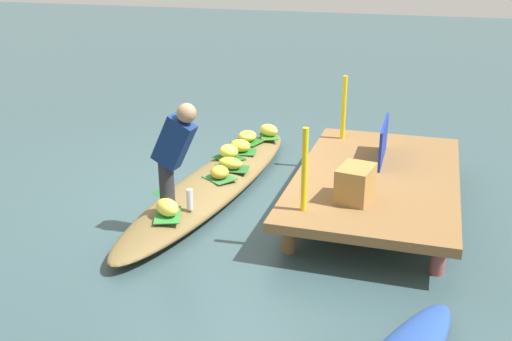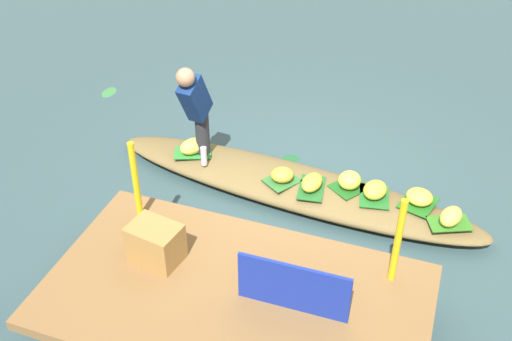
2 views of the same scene
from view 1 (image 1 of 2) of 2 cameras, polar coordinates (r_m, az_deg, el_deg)
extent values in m
plane|color=#334C50|center=(7.48, -4.00, -2.15)|extent=(40.00, 40.00, 0.00)
cube|color=brown|center=(7.00, 11.46, -0.72)|extent=(3.20, 1.80, 0.10)
cylinder|color=brown|center=(8.35, 7.38, 1.53)|extent=(0.14, 0.14, 0.34)
cylinder|color=brown|center=(6.04, 3.16, -6.28)|extent=(0.14, 0.14, 0.34)
cylinder|color=brown|center=(8.26, 17.26, 0.50)|extent=(0.14, 0.14, 0.34)
cylinder|color=brown|center=(5.91, 16.97, -7.88)|extent=(0.14, 0.14, 0.34)
ellipsoid|color=brown|center=(7.43, -4.03, -1.30)|extent=(4.39, 1.20, 0.24)
cube|color=#306C2F|center=(7.28, -3.48, -0.72)|extent=(0.44, 0.45, 0.01)
ellipsoid|color=gold|center=(7.25, -3.49, -0.16)|extent=(0.32, 0.30, 0.15)
cube|color=#20631C|center=(8.60, -0.86, 2.81)|extent=(0.42, 0.46, 0.01)
ellipsoid|color=yellow|center=(8.58, -0.86, 3.30)|extent=(0.33, 0.32, 0.16)
cube|color=#225F26|center=(7.57, -2.46, 0.18)|extent=(0.33, 0.48, 0.01)
ellipsoid|color=gold|center=(7.54, -2.47, 0.70)|extent=(0.24, 0.34, 0.15)
cube|color=#347321|center=(8.85, 1.21, 3.33)|extent=(0.48, 0.40, 0.01)
ellipsoid|color=#F4D84F|center=(8.82, 1.22, 3.87)|extent=(0.29, 0.35, 0.18)
cube|color=#216626|center=(8.18, -1.50, 1.82)|extent=(0.37, 0.46, 0.01)
ellipsoid|color=yellow|center=(8.15, -1.50, 2.38)|extent=(0.30, 0.34, 0.17)
cube|color=#1D591D|center=(7.95, -2.60, 1.21)|extent=(0.46, 0.47, 0.01)
ellipsoid|color=#EEDF48|center=(7.91, -2.61, 1.84)|extent=(0.29, 0.30, 0.19)
cube|color=#2F8233|center=(6.38, -8.42, -4.20)|extent=(0.49, 0.39, 0.01)
ellipsoid|color=#F4DD4F|center=(6.34, -8.46, -3.47)|extent=(0.34, 0.37, 0.18)
cylinder|color=#28282D|center=(6.38, -8.48, -1.53)|extent=(0.16, 0.16, 0.55)
cube|color=navy|center=(6.15, -7.81, 2.69)|extent=(0.22, 0.50, 0.59)
sphere|color=#9E7556|center=(5.98, -6.63, 5.45)|extent=(0.20, 0.20, 0.20)
cylinder|color=silver|center=(6.45, -6.34, -2.74)|extent=(0.07, 0.07, 0.23)
cube|color=navy|center=(7.37, 12.03, 2.73)|extent=(0.92, 0.04, 0.47)
cylinder|color=yellow|center=(8.05, 8.36, 5.94)|extent=(0.06, 0.06, 0.85)
cylinder|color=yellow|center=(5.80, 4.64, 0.05)|extent=(0.06, 0.06, 0.85)
cube|color=#A1753C|center=(6.20, 9.45, -1.21)|extent=(0.49, 0.39, 0.36)
ellipsoid|color=#1F582D|center=(7.55, -9.20, -2.12)|extent=(0.26, 0.23, 0.01)
camera|label=2|loc=(8.42, 40.32, 25.73)|focal=43.09mm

